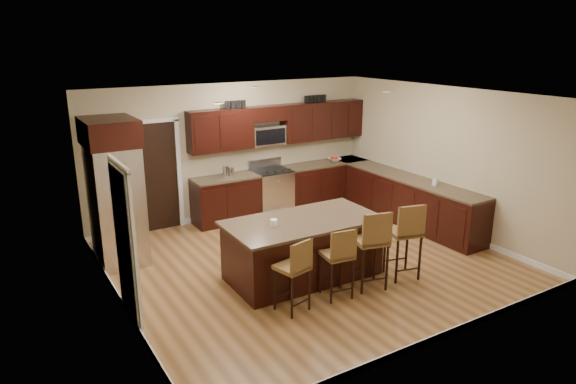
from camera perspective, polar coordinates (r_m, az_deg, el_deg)
floor at (r=8.52m, az=2.32°, el=-7.70°), size 6.00×6.00×0.00m
ceiling at (r=7.80m, az=2.55°, el=10.68°), size 6.00×6.00×0.00m
wall_back at (r=10.39m, az=-6.01°, el=4.58°), size 6.00×0.00×6.00m
wall_left at (r=6.93m, az=-18.75°, el=-2.45°), size 0.00×5.50×5.50m
wall_right at (r=9.98m, az=16.96°, el=3.44°), size 0.00×5.50×5.50m
base_cabinets at (r=10.50m, az=6.66°, el=-0.33°), size 4.02×3.96×0.92m
upper_cabinets at (r=10.63m, az=-0.57°, el=7.64°), size 4.00×0.33×0.80m
range at (r=10.65m, az=-1.87°, el=0.09°), size 0.76×0.64×1.11m
microwave at (r=10.51m, az=-2.34°, el=6.30°), size 0.76×0.31×0.40m
doorway at (r=9.88m, az=-14.59°, el=1.58°), size 0.85×0.03×2.06m
pantry_door at (r=6.77m, az=-17.75°, el=-5.79°), size 0.03×0.80×2.04m
letter_decor at (r=10.50m, az=-1.26°, el=10.03°), size 2.20×0.03×0.15m
island at (r=7.84m, az=1.65°, el=-6.49°), size 2.34×1.25×0.92m
stool_left at (r=6.79m, az=0.82°, el=-8.36°), size 0.46×0.46×1.03m
stool_mid at (r=7.15m, az=5.72°, el=-6.99°), size 0.44×0.44×1.05m
stool_right at (r=7.45m, az=9.35°, el=-5.36°), size 0.54×0.54×1.20m
refrigerator at (r=8.58m, az=-18.68°, el=0.13°), size 0.79×1.03×2.35m
floor_mat at (r=10.08m, az=-0.87°, el=-3.67°), size 1.18×0.95×0.01m
fruit_bowl at (r=11.36m, az=5.18°, el=3.62°), size 0.32×0.32×0.07m
soap_bottle at (r=9.78m, az=16.04°, el=1.23°), size 0.11×0.11×0.19m
canister_tall at (r=10.06m, az=-6.95°, el=2.27°), size 0.12×0.12×0.22m
canister_short at (r=10.11m, az=-6.34°, el=2.24°), size 0.11×0.11×0.17m
island_jar at (r=7.40m, az=-1.58°, el=-3.43°), size 0.10×0.10×0.10m
stool_extra at (r=7.86m, az=12.98°, el=-4.36°), size 0.54×0.54×1.20m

